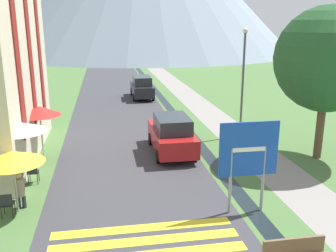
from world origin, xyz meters
TOP-DOWN VIEW (x-y plane):
  - ground_plane at (0.00, 20.00)m, footprint 160.00×160.00m
  - road at (-2.50, 30.00)m, footprint 6.40×60.00m
  - footpath at (3.60, 30.00)m, footprint 2.20×60.00m
  - drainage_channel at (1.20, 30.00)m, footprint 0.60×60.00m
  - crosswalk_marking at (-2.50, 3.45)m, footprint 5.44×2.54m
  - road_sign at (0.94, 4.98)m, footprint 1.95×0.11m
  - parked_car_near at (-0.40, 11.17)m, footprint 1.87×4.26m
  - parked_car_far at (-0.37, 25.01)m, footprint 1.72×4.29m
  - cafe_chair_far_right at (-6.97, 10.02)m, footprint 0.40×0.40m
  - cafe_chair_middle at (-6.33, 8.48)m, footprint 0.40×0.40m
  - cafe_chair_nearest at (-6.68, 5.87)m, footprint 0.40×0.40m
  - cafe_umbrella_front_yellow at (-6.45, 6.27)m, footprint 2.01×2.01m
  - cafe_umbrella_middle_white at (-6.68, 8.71)m, footprint 2.04×2.04m
  - cafe_umbrella_rear_red at (-6.36, 11.39)m, footprint 1.90×1.90m
  - person_seated_near at (-6.39, 6.50)m, footprint 0.32×0.32m
  - person_seated_far at (-6.79, 8.19)m, footprint 0.32×0.32m
  - person_standing_terrace at (-6.85, 9.31)m, footprint 0.32×0.32m
  - streetlamp at (3.80, 13.20)m, footprint 0.28×0.28m
  - tree_by_path at (6.12, 9.35)m, footprint 4.61×4.61m

SIDE VIEW (x-z plane):
  - ground_plane at x=0.00m, z-range 0.00..0.00m
  - drainage_channel at x=1.20m, z-range 0.00..0.00m
  - road at x=-2.50m, z-range 0.00..0.01m
  - footpath at x=3.60m, z-range 0.00..0.01m
  - crosswalk_marking at x=-2.50m, z-range 0.00..0.01m
  - cafe_chair_far_right at x=-6.97m, z-range 0.09..0.94m
  - cafe_chair_middle at x=-6.33m, z-range 0.09..0.94m
  - cafe_chair_nearest at x=-6.68m, z-range 0.09..0.94m
  - person_seated_far at x=-6.79m, z-range 0.07..1.31m
  - person_seated_near at x=-6.39m, z-range 0.07..1.34m
  - parked_car_far at x=-0.37m, z-range 0.00..1.82m
  - parked_car_near at x=-0.40m, z-range 0.00..1.82m
  - person_standing_terrace at x=-6.85m, z-range 0.15..1.95m
  - cafe_umbrella_front_yellow at x=-6.45m, z-range 0.85..2.96m
  - road_sign at x=0.94m, z-range 0.43..3.49m
  - cafe_umbrella_rear_red at x=-6.36m, z-range 1.01..3.46m
  - cafe_umbrella_middle_white at x=-6.68m, z-range 1.03..3.45m
  - streetlamp at x=3.80m, z-range 0.49..6.28m
  - tree_by_path at x=6.12m, z-range 1.09..7.91m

